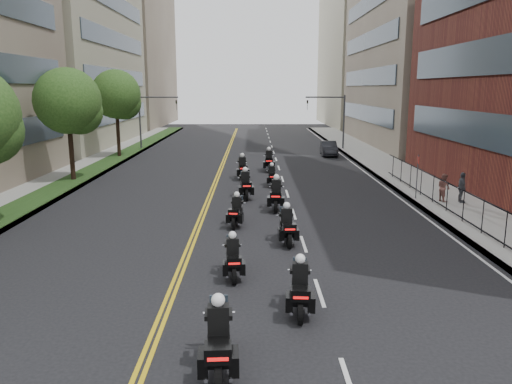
% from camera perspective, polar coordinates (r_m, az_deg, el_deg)
% --- Properties ---
extents(sidewalk_right, '(4.00, 90.00, 0.15)m').
position_cam_1_polar(sidewalk_right, '(36.90, 16.81, 1.56)').
color(sidewalk_right, gray).
rests_on(sidewalk_right, ground).
extents(sidewalk_left, '(4.00, 90.00, 0.15)m').
position_cam_1_polar(sidewalk_left, '(37.62, -20.76, 1.48)').
color(sidewalk_left, gray).
rests_on(sidewalk_left, ground).
extents(grass_strip, '(2.00, 90.00, 0.04)m').
position_cam_1_polar(grass_strip, '(37.33, -19.62, 1.64)').
color(grass_strip, '#1C3A15').
rests_on(grass_strip, sidewalk_left).
extents(building_right_tan, '(15.11, 28.00, 30.00)m').
position_cam_1_polar(building_right_tan, '(61.81, 20.04, 19.20)').
color(building_right_tan, '#766656').
rests_on(building_right_tan, ground).
extents(building_right_far, '(15.00, 28.00, 26.00)m').
position_cam_1_polar(building_right_far, '(90.29, 13.19, 15.75)').
color(building_right_far, '#A49F85').
rests_on(building_right_far, ground).
extents(building_left_far, '(16.00, 28.00, 26.00)m').
position_cam_1_polar(building_left_far, '(90.94, -15.68, 15.60)').
color(building_left_far, '#766656').
rests_on(building_left_far, ground).
extents(iron_fence, '(0.05, 28.00, 1.50)m').
position_cam_1_polar(iron_fence, '(24.46, 23.52, -1.98)').
color(iron_fence, black).
rests_on(iron_fence, sidewalk_right).
extents(street_trees, '(4.40, 38.40, 7.98)m').
position_cam_1_polar(street_trees, '(30.83, -23.87, 8.61)').
color(street_trees, black).
rests_on(street_trees, ground).
extents(traffic_signal_right, '(4.09, 0.20, 5.60)m').
position_cam_1_polar(traffic_signal_right, '(52.45, 8.99, 8.80)').
color(traffic_signal_right, '#3F3F44').
rests_on(traffic_signal_right, ground).
extents(traffic_signal_left, '(4.09, 0.20, 5.60)m').
position_cam_1_polar(traffic_signal_left, '(52.85, -12.13, 8.70)').
color(traffic_signal_left, '#3F3F44').
rests_on(traffic_signal_left, ground).
extents(motorcycle_0, '(0.61, 2.50, 1.84)m').
position_cam_1_polar(motorcycle_0, '(11.68, -4.29, -16.82)').
color(motorcycle_0, black).
rests_on(motorcycle_0, ground).
extents(motorcycle_1, '(0.59, 2.31, 1.71)m').
position_cam_1_polar(motorcycle_1, '(14.53, 5.04, -11.09)').
color(motorcycle_1, black).
rests_on(motorcycle_1, ground).
extents(motorcycle_2, '(0.58, 2.14, 1.58)m').
position_cam_1_polar(motorcycle_2, '(17.07, -2.65, -7.70)').
color(motorcycle_2, black).
rests_on(motorcycle_2, ground).
extents(motorcycle_3, '(0.59, 2.32, 1.71)m').
position_cam_1_polar(motorcycle_3, '(20.69, 3.55, -4.04)').
color(motorcycle_3, black).
rests_on(motorcycle_3, ground).
extents(motorcycle_4, '(0.65, 2.17, 1.60)m').
position_cam_1_polar(motorcycle_4, '(23.24, -2.25, -2.36)').
color(motorcycle_4, black).
rests_on(motorcycle_4, ground).
extents(motorcycle_5, '(0.66, 2.54, 1.88)m').
position_cam_1_polar(motorcycle_5, '(26.28, 2.32, -0.46)').
color(motorcycle_5, black).
rests_on(motorcycle_5, ground).
extents(motorcycle_6, '(0.68, 2.47, 1.83)m').
position_cam_1_polar(motorcycle_6, '(29.06, -1.22, 0.70)').
color(motorcycle_6, black).
rests_on(motorcycle_6, ground).
extents(motorcycle_7, '(0.49, 2.09, 1.54)m').
position_cam_1_polar(motorcycle_7, '(32.66, 1.82, 1.73)').
color(motorcycle_7, black).
rests_on(motorcycle_7, ground).
extents(motorcycle_8, '(0.67, 2.49, 1.84)m').
position_cam_1_polar(motorcycle_8, '(35.17, -1.56, 2.65)').
color(motorcycle_8, black).
rests_on(motorcycle_8, ground).
extents(motorcycle_9, '(0.59, 2.53, 1.87)m').
position_cam_1_polar(motorcycle_9, '(38.62, 1.48, 3.50)').
color(motorcycle_9, black).
rests_on(motorcycle_9, ground).
extents(parked_sedan, '(1.61, 4.14, 1.34)m').
position_cam_1_polar(parked_sedan, '(48.24, 8.31, 4.96)').
color(parked_sedan, black).
rests_on(parked_sedan, ground).
extents(pedestrian_b, '(0.77, 0.89, 1.55)m').
position_cam_1_polar(pedestrian_b, '(29.45, 20.66, 0.49)').
color(pedestrian_b, brown).
rests_on(pedestrian_b, sidewalk_right).
extents(pedestrian_c, '(0.48, 1.01, 1.67)m').
position_cam_1_polar(pedestrian_c, '(29.45, 22.47, 0.47)').
color(pedestrian_c, '#414349').
rests_on(pedestrian_c, sidewalk_right).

